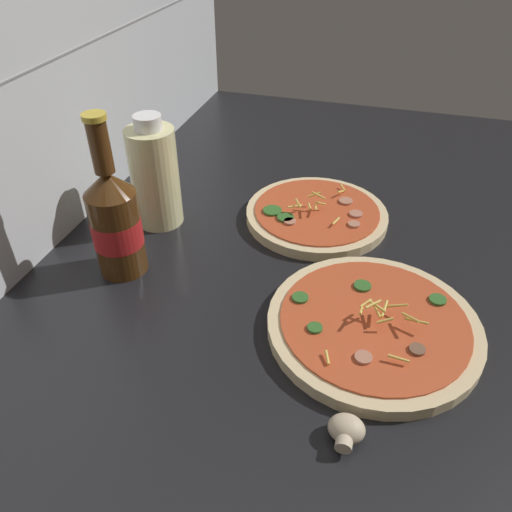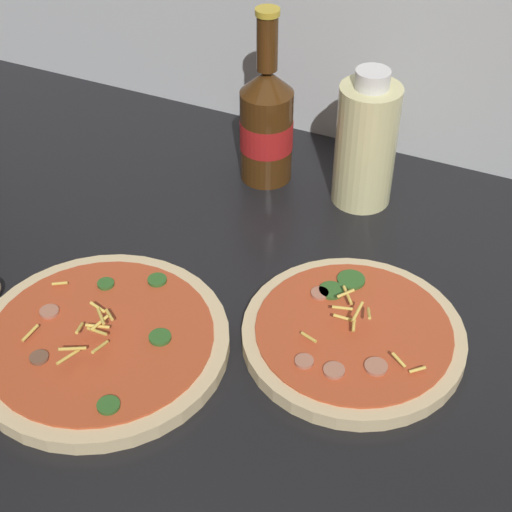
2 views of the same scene
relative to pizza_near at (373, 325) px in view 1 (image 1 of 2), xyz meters
The scene contains 7 objects.
counter_slab 9.78cm from the pizza_near, 58.37° to the left, with size 160.00×90.00×2.50cm.
tile_backsplash 59.97cm from the pizza_near, 84.69° to the left, with size 160.00×1.13×60.00cm.
pizza_near is the anchor object (origin of this frame).
pizza_far 28.31cm from the pizza_near, 26.60° to the left, with size 25.27×25.27×5.48cm.
beer_bottle 40.00cm from the pizza_near, 85.84° to the left, with size 7.52×7.52×25.28cm.
oil_bottle 43.85cm from the pizza_near, 66.51° to the left, with size 8.24×8.24×19.61cm.
mushroom_left 17.45cm from the pizza_near, behind, with size 4.32×4.12×2.88cm.
Camera 1 is at (-55.55, -6.43, 51.81)cm, focal length 35.00 mm.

